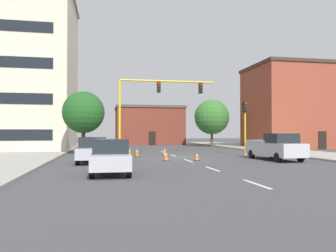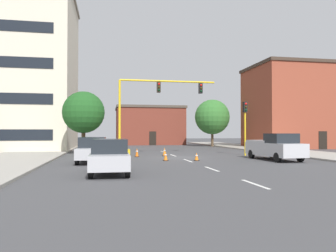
{
  "view_description": "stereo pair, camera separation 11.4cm",
  "coord_description": "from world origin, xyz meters",
  "px_view_note": "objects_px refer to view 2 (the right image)",
  "views": [
    {
      "loc": [
        -5.94,
        -26.23,
        2.08
      ],
      "look_at": [
        -0.15,
        4.13,
        2.66
      ],
      "focal_mm": 35.03,
      "sensor_mm": 36.0,
      "label": 1
    },
    {
      "loc": [
        -5.83,
        -26.25,
        2.08
      ],
      "look_at": [
        -0.15,
        4.13,
        2.66
      ],
      "focal_mm": 35.03,
      "sensor_mm": 36.0,
      "label": 2
    }
  ],
  "objects_px": {
    "traffic_signal_gantry": "(134,130)",
    "tree_right_far": "(212,117)",
    "traffic_cone_roadside_b": "(197,157)",
    "tree_left_near": "(84,112)",
    "sedan_silver_near_left": "(92,150)",
    "sedan_silver_mid_left": "(110,156)",
    "traffic_cone_roadside_c": "(164,152)",
    "traffic_cone_roadside_d": "(166,156)",
    "pickup_truck_silver": "(275,147)",
    "traffic_light_pole_right": "(245,116)",
    "traffic_cone_roadside_a": "(137,152)"
  },
  "relations": [
    {
      "from": "sedan_silver_near_left",
      "to": "traffic_cone_roadside_d",
      "type": "relative_size",
      "value": 6.74
    },
    {
      "from": "pickup_truck_silver",
      "to": "sedan_silver_mid_left",
      "type": "height_order",
      "value": "pickup_truck_silver"
    },
    {
      "from": "traffic_cone_roadside_b",
      "to": "traffic_cone_roadside_d",
      "type": "relative_size",
      "value": 0.88
    },
    {
      "from": "traffic_signal_gantry",
      "to": "tree_left_near",
      "type": "height_order",
      "value": "traffic_signal_gantry"
    },
    {
      "from": "traffic_light_pole_right",
      "to": "sedan_silver_near_left",
      "type": "xyz_separation_m",
      "value": [
        -13.1,
        -4.51,
        -2.64
      ]
    },
    {
      "from": "traffic_light_pole_right",
      "to": "tree_right_far",
      "type": "bearing_deg",
      "value": 80.82
    },
    {
      "from": "traffic_light_pole_right",
      "to": "traffic_cone_roadside_a",
      "type": "relative_size",
      "value": 6.35
    },
    {
      "from": "sedan_silver_near_left",
      "to": "traffic_cone_roadside_a",
      "type": "relative_size",
      "value": 6.04
    },
    {
      "from": "traffic_signal_gantry",
      "to": "traffic_cone_roadside_d",
      "type": "relative_size",
      "value": 14.33
    },
    {
      "from": "tree_right_far",
      "to": "traffic_cone_roadside_b",
      "type": "bearing_deg",
      "value": -111.03
    },
    {
      "from": "traffic_light_pole_right",
      "to": "tree_right_far",
      "type": "height_order",
      "value": "tree_right_far"
    },
    {
      "from": "tree_left_near",
      "to": "sedan_silver_near_left",
      "type": "xyz_separation_m",
      "value": [
        1.16,
        -8.09,
        -3.01
      ]
    },
    {
      "from": "sedan_silver_mid_left",
      "to": "traffic_cone_roadside_c",
      "type": "relative_size",
      "value": 5.96
    },
    {
      "from": "traffic_signal_gantry",
      "to": "pickup_truck_silver",
      "type": "relative_size",
      "value": 1.76
    },
    {
      "from": "sedan_silver_near_left",
      "to": "traffic_cone_roadside_c",
      "type": "height_order",
      "value": "sedan_silver_near_left"
    },
    {
      "from": "sedan_silver_mid_left",
      "to": "sedan_silver_near_left",
      "type": "bearing_deg",
      "value": 99.96
    },
    {
      "from": "tree_right_far",
      "to": "tree_left_near",
      "type": "height_order",
      "value": "tree_right_far"
    },
    {
      "from": "traffic_signal_gantry",
      "to": "traffic_cone_roadside_b",
      "type": "relative_size",
      "value": 16.3
    },
    {
      "from": "traffic_cone_roadside_d",
      "to": "traffic_cone_roadside_c",
      "type": "bearing_deg",
      "value": 81.12
    },
    {
      "from": "tree_right_far",
      "to": "traffic_cone_roadside_d",
      "type": "distance_m",
      "value": 24.92
    },
    {
      "from": "traffic_light_pole_right",
      "to": "sedan_silver_near_left",
      "type": "distance_m",
      "value": 14.11
    },
    {
      "from": "traffic_signal_gantry",
      "to": "traffic_cone_roadside_b",
      "type": "distance_m",
      "value": 7.73
    },
    {
      "from": "traffic_signal_gantry",
      "to": "traffic_cone_roadside_d",
      "type": "bearing_deg",
      "value": -72.76
    },
    {
      "from": "sedan_silver_near_left",
      "to": "traffic_cone_roadside_d",
      "type": "xyz_separation_m",
      "value": [
        5.18,
        0.56,
        -0.56
      ]
    },
    {
      "from": "traffic_cone_roadside_b",
      "to": "traffic_cone_roadside_d",
      "type": "height_order",
      "value": "traffic_cone_roadside_d"
    },
    {
      "from": "sedan_silver_near_left",
      "to": "traffic_cone_roadside_b",
      "type": "height_order",
      "value": "sedan_silver_near_left"
    },
    {
      "from": "traffic_cone_roadside_a",
      "to": "traffic_cone_roadside_c",
      "type": "relative_size",
      "value": 1.0
    },
    {
      "from": "tree_left_near",
      "to": "traffic_cone_roadside_b",
      "type": "bearing_deg",
      "value": -42.64
    },
    {
      "from": "tree_right_far",
      "to": "traffic_cone_roadside_d",
      "type": "height_order",
      "value": "tree_right_far"
    },
    {
      "from": "traffic_cone_roadside_c",
      "to": "traffic_cone_roadside_a",
      "type": "bearing_deg",
      "value": -167.89
    },
    {
      "from": "sedan_silver_mid_left",
      "to": "traffic_cone_roadside_a",
      "type": "bearing_deg",
      "value": 77.85
    },
    {
      "from": "pickup_truck_silver",
      "to": "traffic_cone_roadside_b",
      "type": "distance_m",
      "value": 5.93
    },
    {
      "from": "tree_right_far",
      "to": "sedan_silver_mid_left",
      "type": "bearing_deg",
      "value": -117.32
    },
    {
      "from": "traffic_signal_gantry",
      "to": "tree_left_near",
      "type": "bearing_deg",
      "value": 160.12
    },
    {
      "from": "traffic_signal_gantry",
      "to": "sedan_silver_mid_left",
      "type": "bearing_deg",
      "value": -99.99
    },
    {
      "from": "tree_right_far",
      "to": "traffic_cone_roadside_d",
      "type": "bearing_deg",
      "value": -116.18
    },
    {
      "from": "pickup_truck_silver",
      "to": "traffic_cone_roadside_a",
      "type": "distance_m",
      "value": 11.08
    },
    {
      "from": "pickup_truck_silver",
      "to": "sedan_silver_mid_left",
      "type": "bearing_deg",
      "value": -154.3
    },
    {
      "from": "traffic_signal_gantry",
      "to": "traffic_cone_roadside_b",
      "type": "height_order",
      "value": "traffic_signal_gantry"
    },
    {
      "from": "traffic_cone_roadside_a",
      "to": "tree_right_far",
      "type": "bearing_deg",
      "value": 54.98
    },
    {
      "from": "traffic_signal_gantry",
      "to": "sedan_silver_mid_left",
      "type": "relative_size",
      "value": 2.14
    },
    {
      "from": "sedan_silver_near_left",
      "to": "traffic_cone_roadside_c",
      "type": "distance_m",
      "value": 7.9
    },
    {
      "from": "tree_right_far",
      "to": "pickup_truck_silver",
      "type": "xyz_separation_m",
      "value": [
        -2.76,
        -23.05,
        -3.32
      ]
    },
    {
      "from": "traffic_signal_gantry",
      "to": "tree_right_far",
      "type": "bearing_deg",
      "value": 51.88
    },
    {
      "from": "traffic_cone_roadside_a",
      "to": "traffic_cone_roadside_c",
      "type": "distance_m",
      "value": 2.5
    },
    {
      "from": "tree_left_near",
      "to": "traffic_cone_roadside_d",
      "type": "distance_m",
      "value": 10.47
    },
    {
      "from": "traffic_light_pole_right",
      "to": "tree_right_far",
      "type": "distance_m",
      "value": 18.38
    },
    {
      "from": "tree_left_near",
      "to": "traffic_cone_roadside_d",
      "type": "bearing_deg",
      "value": -49.93
    },
    {
      "from": "pickup_truck_silver",
      "to": "traffic_cone_roadside_b",
      "type": "bearing_deg",
      "value": 173.95
    },
    {
      "from": "traffic_signal_gantry",
      "to": "sedan_silver_mid_left",
      "type": "xyz_separation_m",
      "value": [
        -2.24,
        -12.74,
        -1.39
      ]
    }
  ]
}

